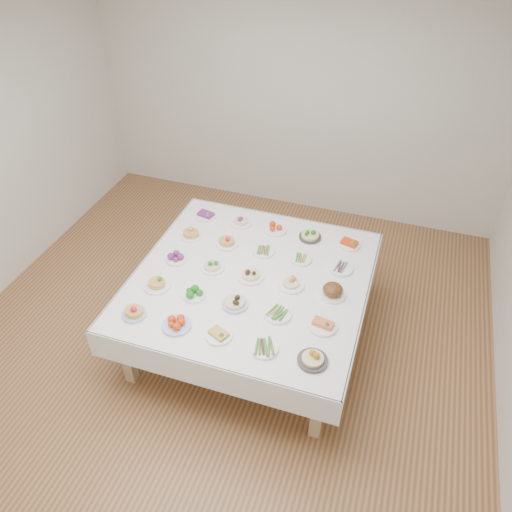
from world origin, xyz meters
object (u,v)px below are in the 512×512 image
(dish_0, at_px, (134,311))
(dish_24, at_px, (349,243))
(dish_12, at_px, (251,273))
(display_table, at_px, (251,283))

(dish_0, height_order, dish_24, dish_0)
(dish_0, xyz_separation_m, dish_12, (0.74, 0.73, 0.01))
(display_table, bearing_deg, dish_12, -56.97)
(dish_0, relative_size, dish_24, 0.98)
(dish_0, height_order, dish_12, dish_12)
(dish_0, distance_m, dish_12, 1.05)
(dish_12, relative_size, dish_24, 1.14)
(dish_12, bearing_deg, dish_24, 44.69)
(dish_24, bearing_deg, dish_0, -135.36)
(dish_24, bearing_deg, display_table, -135.52)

